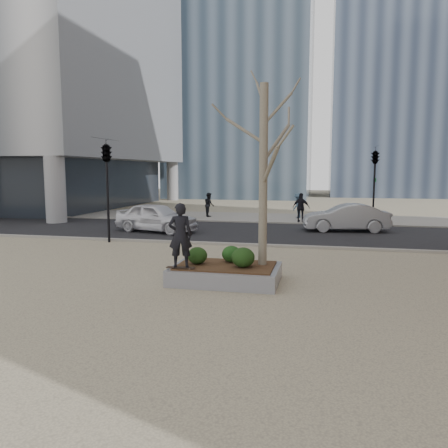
% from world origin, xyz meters
% --- Properties ---
extents(ground, '(120.00, 120.00, 0.00)m').
position_xyz_m(ground, '(0.00, 0.00, 0.00)').
color(ground, tan).
rests_on(ground, ground).
extents(street, '(60.00, 8.00, 0.02)m').
position_xyz_m(street, '(0.00, 10.00, 0.01)').
color(street, black).
rests_on(street, ground).
extents(far_sidewalk, '(60.00, 6.00, 0.02)m').
position_xyz_m(far_sidewalk, '(0.00, 17.00, 0.01)').
color(far_sidewalk, gray).
rests_on(far_sidewalk, ground).
extents(planter, '(3.00, 2.00, 0.45)m').
position_xyz_m(planter, '(1.00, 0.00, 0.23)').
color(planter, gray).
rests_on(planter, ground).
extents(planter_mulch, '(2.70, 1.70, 0.04)m').
position_xyz_m(planter_mulch, '(1.00, 0.00, 0.47)').
color(planter_mulch, '#382314').
rests_on(planter_mulch, planter).
extents(sycamore_tree, '(2.80, 2.80, 6.60)m').
position_xyz_m(sycamore_tree, '(2.00, 0.30, 3.79)').
color(sycamore_tree, gray).
rests_on(sycamore_tree, planter_mulch).
extents(shrub_left, '(0.57, 0.57, 0.48)m').
position_xyz_m(shrub_left, '(0.18, -0.04, 0.73)').
color(shrub_left, black).
rests_on(shrub_left, planter_mulch).
extents(shrub_middle, '(0.56, 0.56, 0.47)m').
position_xyz_m(shrub_middle, '(1.08, 0.42, 0.73)').
color(shrub_middle, '#163611').
rests_on(shrub_middle, planter_mulch).
extents(shrub_right, '(0.64, 0.64, 0.55)m').
position_xyz_m(shrub_right, '(1.53, -0.18, 0.76)').
color(shrub_right, '#163310').
rests_on(shrub_right, planter_mulch).
extents(skateboard, '(0.79, 0.26, 0.08)m').
position_xyz_m(skateboard, '(-0.10, -0.70, 0.49)').
color(skateboard, black).
rests_on(skateboard, planter).
extents(skateboarder, '(0.72, 0.57, 1.76)m').
position_xyz_m(skateboarder, '(-0.10, -0.70, 1.40)').
color(skateboarder, black).
rests_on(skateboarder, skateboard).
extents(police_car, '(4.65, 2.81, 1.48)m').
position_xyz_m(police_car, '(-4.64, 9.05, 0.76)').
color(police_car, white).
rests_on(police_car, street).
extents(car_silver, '(4.45, 2.03, 1.42)m').
position_xyz_m(car_silver, '(4.83, 11.39, 0.73)').
color(car_silver, '#95979D').
rests_on(car_silver, street).
extents(pedestrian_a, '(0.89, 0.97, 1.62)m').
position_xyz_m(pedestrian_a, '(-3.87, 16.78, 0.84)').
color(pedestrian_a, black).
rests_on(pedestrian_a, far_sidewalk).
extents(pedestrian_b, '(1.00, 1.21, 1.63)m').
position_xyz_m(pedestrian_b, '(2.07, 17.25, 0.84)').
color(pedestrian_b, '#395268').
rests_on(pedestrian_b, far_sidewalk).
extents(pedestrian_c, '(1.09, 0.59, 1.76)m').
position_xyz_m(pedestrian_c, '(2.38, 14.91, 0.91)').
color(pedestrian_c, black).
rests_on(pedestrian_c, far_sidewalk).
extents(traffic_light_near, '(0.60, 2.48, 4.50)m').
position_xyz_m(traffic_light_near, '(-5.50, 5.60, 2.25)').
color(traffic_light_near, black).
rests_on(traffic_light_near, ground).
extents(traffic_light_far, '(0.60, 2.48, 4.50)m').
position_xyz_m(traffic_light_far, '(6.50, 14.60, 2.25)').
color(traffic_light_far, black).
rests_on(traffic_light_far, ground).
extents(building_glass_a, '(16.00, 16.00, 45.00)m').
position_xyz_m(building_glass_a, '(-6.00, 42.00, 22.50)').
color(building_glass_a, slate).
rests_on(building_glass_a, ground).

